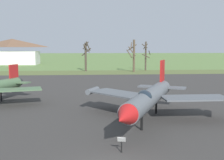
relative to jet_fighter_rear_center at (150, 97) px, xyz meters
name	(u,v)px	position (x,y,z in m)	size (l,w,h in m)	color
asphalt_apron	(99,101)	(-3.98, 9.45, -2.10)	(77.39, 62.64, 0.05)	#383533
grass_verge_strip	(94,73)	(-3.98, 46.78, -2.10)	(137.39, 12.00, 0.06)	#586635
jet_fighter_rear_center	(150,97)	(0.00, 0.00, 0.00)	(13.00, 14.44, 4.98)	#565B60
info_placard_rear_center	(122,143)	(-3.14, -6.79, -1.51)	(0.53, 0.33, 1.00)	black
bare_tree_left_of_center	(86,55)	(-6.07, 50.71, 2.23)	(2.61, 2.82, 7.85)	#42382D
bare_tree_center	(133,55)	(6.04, 47.77, 2.33)	(2.79, 3.31, 8.26)	brown
bare_tree_right_of_center	(146,55)	(10.10, 51.83, 2.12)	(2.74, 2.11, 7.86)	#42382D
visitor_building	(12,52)	(-33.61, 82.83, 2.56)	(19.59, 9.55, 9.47)	silver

